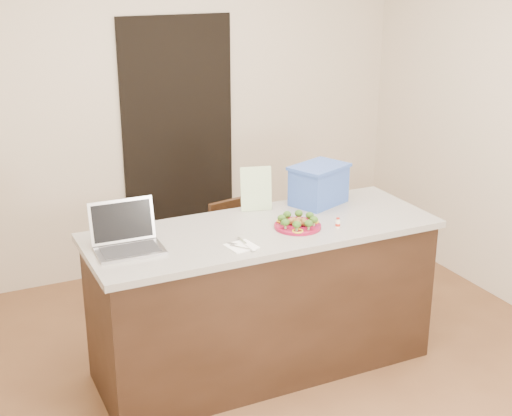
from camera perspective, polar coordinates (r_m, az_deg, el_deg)
name	(u,v)px	position (r m, az deg, el deg)	size (l,w,h in m)	color
ground	(281,385)	(4.37, 2.01, -13.98)	(4.00, 4.00, 0.00)	brown
room_shell	(285,117)	(3.73, 2.31, 7.28)	(4.00, 4.00, 4.00)	white
doorway	(179,145)	(5.68, -6.20, 5.03)	(0.90, 0.02, 2.00)	black
island	(263,298)	(4.33, 0.56, -7.22)	(2.06, 0.76, 0.92)	black
plate	(298,226)	(4.14, 3.35, -1.44)	(0.28, 0.28, 0.02)	maroon
meatballs	(298,221)	(4.14, 3.39, -1.08)	(0.11, 0.11, 0.04)	brown
broccoli	(298,219)	(4.13, 3.36, -0.88)	(0.23, 0.23, 0.04)	#244913
pepper_rings	(298,224)	(4.14, 3.35, -1.31)	(0.23, 0.25, 0.01)	gold
napkin	(241,246)	(3.87, -1.18, -3.08)	(0.15, 0.15, 0.01)	white
fork	(237,245)	(3.87, -1.50, -3.01)	(0.08, 0.15, 0.00)	silver
knife	(248,245)	(3.86, -0.66, -3.01)	(0.02, 0.21, 0.01)	white
yogurt_bottle	(338,224)	(4.15, 6.56, -1.25)	(0.03, 0.03, 0.06)	white
laptop	(126,236)	(3.89, -10.36, -2.22)	(0.36, 0.29, 0.25)	#B5B5BA
leaflet	(256,189)	(4.38, 0.01, 1.55)	(0.19, 0.00, 0.28)	white
blue_box	(319,184)	(4.52, 5.04, 1.90)	(0.42, 0.37, 0.25)	#3053B0
chair	(238,252)	(4.94, -1.47, -3.56)	(0.44, 0.44, 0.83)	#371F10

